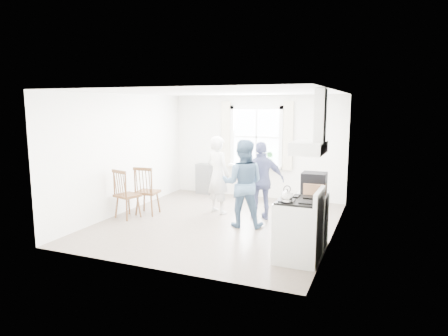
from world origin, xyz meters
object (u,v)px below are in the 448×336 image
Objects in this scene: low_cabinet at (312,220)px; person_mid at (243,184)px; person_right at (262,181)px; gas_stove at (299,229)px; person_left at (218,175)px; windsor_chair_a at (145,186)px; stereo_stack at (314,183)px; windsor_chair_b at (123,189)px.

person_mid reaches higher than low_cabinet.
person_right is at bearing 135.98° from low_cabinet.
gas_stove is 1.92m from person_mid.
windsor_chair_a is at bearing 54.84° from person_left.
gas_stove is 0.70m from low_cabinet.
low_cabinet is at bearing -146.94° from stereo_stack.
person_left is (1.37, 0.79, 0.20)m from windsor_chair_a.
windsor_chair_b reaches higher than low_cabinet.
stereo_stack is 3.72m from windsor_chair_a.
stereo_stack is 1.76m from person_right.
gas_stove is 2.26m from person_right.
stereo_stack is at bearing -1.72° from windsor_chair_b.
low_cabinet is 0.53× the size of person_mid.
person_left is at bearing 150.28° from stereo_stack.
person_mid reaches higher than windsor_chair_a.
windsor_chair_a is 0.49m from windsor_chair_b.
windsor_chair_b is 2.53m from person_mid.
person_mid is (-1.37, 1.30, 0.37)m from gas_stove.
person_left is 1.05× the size of person_right.
person_right is at bearing -161.58° from person_left.
low_cabinet is 0.84× the size of windsor_chair_a.
windsor_chair_b is at bearing 167.80° from gas_stove.
person_left reaches higher than windsor_chair_a.
windsor_chair_b is (-0.27, -0.40, -0.01)m from windsor_chair_a.
person_mid is (-1.44, 0.60, 0.40)m from low_cabinet.
windsor_chair_b is 0.62× the size of person_left.
person_right is (-1.27, 1.19, -0.27)m from stereo_stack.
person_mid reaches higher than stereo_stack.
windsor_chair_b is at bearing 178.28° from stereo_stack.
gas_stove is 2.78× the size of stereo_stack.
gas_stove is at bearing 91.97° from person_right.
person_left is at bearing -36.18° from person_right.
low_cabinet is at bearing 174.68° from person_left.
windsor_chair_a is at bearing 171.66° from low_cabinet.
person_left is (-2.27, 1.32, 0.40)m from low_cabinet.
person_right is (0.19, 0.61, -0.04)m from person_mid.
person_left is 1.03m from person_right.
gas_stove is 0.93m from stereo_stack.
person_mid is (2.20, 0.06, 0.20)m from windsor_chair_a.
gas_stove is at bearing -97.12° from stereo_stack.
gas_stove is 3.93m from windsor_chair_b.
person_left is at bearing 137.47° from gas_stove.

